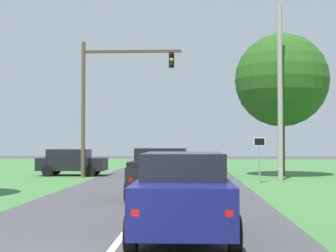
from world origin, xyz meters
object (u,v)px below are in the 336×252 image
red_suv_near (183,192)px  pickup_truck_lead (162,173)px  keep_moving_sign (259,152)px  oak_tree_right (281,80)px  crossing_suv_far (72,162)px  traffic_light (107,90)px  utility_pole_right (280,92)px

red_suv_near → pickup_truck_lead: bearing=97.0°
keep_moving_sign → oak_tree_right: (2.13, 5.30, 4.45)m
keep_moving_sign → red_suv_near: bearing=-104.0°
oak_tree_right → crossing_suv_far: oak_tree_right is taller
traffic_light → utility_pole_right: 10.30m
crossing_suv_far → keep_moving_sign: bearing=-25.3°
crossing_suv_far → red_suv_near: bearing=-69.7°
red_suv_near → oak_tree_right: oak_tree_right is taller
traffic_light → crossing_suv_far: 5.37m
crossing_suv_far → utility_pole_right: 13.75m
oak_tree_right → crossing_suv_far: 14.36m
keep_moving_sign → utility_pole_right: 4.15m
traffic_light → red_suv_near: bearing=-75.0°
red_suv_near → pickup_truck_lead: pickup_truck_lead is taller
utility_pole_right → traffic_light: bearing=170.8°
oak_tree_right → utility_pole_right: utility_pole_right is taller
pickup_truck_lead → utility_pole_right: size_ratio=0.51×
red_suv_near → pickup_truck_lead: (-0.93, 7.57, -0.02)m
red_suv_near → keep_moving_sign: size_ratio=1.97×
pickup_truck_lead → utility_pole_right: utility_pole_right is taller
pickup_truck_lead → oak_tree_right: (6.81, 12.69, 5.09)m
red_suv_near → oak_tree_right: (5.88, 20.26, 5.06)m
crossing_suv_far → pickup_truck_lead: bearing=-62.6°
pickup_truck_lead → crossing_suv_far: (-6.59, 12.71, -0.08)m
oak_tree_right → red_suv_near: bearing=-106.2°
utility_pole_right → oak_tree_right: bearing=78.3°
traffic_light → oak_tree_right: oak_tree_right is taller
red_suv_near → oak_tree_right: 21.70m
crossing_suv_far → utility_pole_right: utility_pole_right is taller
red_suv_near → keep_moving_sign: 15.44m
keep_moving_sign → crossing_suv_far: keep_moving_sign is taller
keep_moving_sign → oak_tree_right: size_ratio=0.28×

